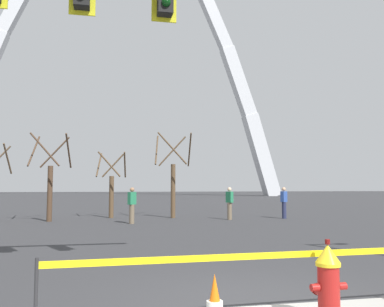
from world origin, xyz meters
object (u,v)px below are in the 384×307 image
Objects in this scene: monument_arch at (120,63)px; pedestrian_walking_right at (284,202)px; pedestrian_standing_center at (132,205)px; fire_hydrant at (328,283)px; pedestrian_walking_left at (230,203)px.

pedestrian_walking_right is (6.91, -46.79, -20.82)m from monument_arch.
pedestrian_walking_right is at bearing -81.60° from monument_arch.
fire_hydrant is at bearing -83.71° from pedestrian_standing_center.
pedestrian_standing_center is (-0.88, -48.15, -20.82)m from monument_arch.
fire_hydrant is at bearing -102.62° from pedestrian_walking_left.
pedestrian_standing_center reaches higher than fire_hydrant.
pedestrian_walking_left reaches higher than fire_hydrant.
monument_arch is 34.32× the size of pedestrian_walking_left.
fire_hydrant is 0.62× the size of pedestrian_standing_center.
monument_arch is 51.68m from pedestrian_walking_right.
monument_arch is 34.32× the size of pedestrian_walking_right.
pedestrian_standing_center is at bearing -166.27° from pedestrian_walking_left.
monument_arch is 52.47m from pedestrian_standing_center.
pedestrian_walking_right is (7.79, 1.36, 0.00)m from pedestrian_standing_center.
fire_hydrant is 13.78m from pedestrian_standing_center.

